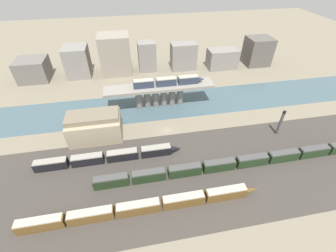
% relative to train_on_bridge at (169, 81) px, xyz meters
% --- Properties ---
extents(ground_plane, '(400.00, 400.00, 0.00)m').
position_rel_train_on_bridge_xyz_m(ground_plane, '(-4.32, -19.29, -12.46)').
color(ground_plane, gray).
extents(railbed_yard, '(280.00, 42.00, 0.01)m').
position_rel_train_on_bridge_xyz_m(railbed_yard, '(-4.32, -43.29, -12.46)').
color(railbed_yard, '#423D38').
rests_on(railbed_yard, ground).
extents(river_water, '(320.00, 23.75, 0.01)m').
position_rel_train_on_bridge_xyz_m(river_water, '(-4.32, 0.00, -12.46)').
color(river_water, '#47606B').
rests_on(river_water, ground).
extents(bridge, '(50.34, 8.72, 10.68)m').
position_rel_train_on_bridge_xyz_m(bridge, '(-4.32, 0.00, -4.99)').
color(bridge, gray).
rests_on(bridge, ground).
extents(train_on_bridge, '(33.01, 3.05, 3.65)m').
position_rel_train_on_bridge_xyz_m(train_on_bridge, '(0.00, 0.00, 0.00)').
color(train_on_bridge, '#2D384C').
rests_on(train_on_bridge, bridge).
extents(train_yard_near, '(70.40, 2.65, 4.09)m').
position_rel_train_on_bridge_xyz_m(train_yard_near, '(-17.74, -54.17, -10.45)').
color(train_yard_near, brown).
rests_on(train_yard_near, ground).
extents(train_yard_mid, '(100.10, 2.72, 4.07)m').
position_rel_train_on_bridge_xyz_m(train_yard_mid, '(16.77, -43.22, -10.46)').
color(train_yard_mid, '#23381E').
rests_on(train_yard_mid, ground).
extents(train_yard_far, '(51.83, 2.89, 3.76)m').
position_rel_train_on_bridge_xyz_m(train_yard_far, '(-27.75, -32.12, -10.62)').
color(train_yard_far, black).
rests_on(train_yard_far, ground).
extents(warehouse_building, '(20.26, 12.60, 11.05)m').
position_rel_train_on_bridge_xyz_m(warehouse_building, '(-32.98, -17.64, -7.21)').
color(warehouse_building, tan).
rests_on(warehouse_building, ground).
extents(signal_tower, '(1.05, 1.05, 11.40)m').
position_rel_train_on_bridge_xyz_m(signal_tower, '(39.90, -29.43, -6.96)').
color(signal_tower, '#4C4C51').
rests_on(signal_tower, ground).
extents(city_block_far_left, '(16.14, 15.17, 11.87)m').
position_rel_train_on_bridge_xyz_m(city_block_far_left, '(-70.44, 39.91, -6.53)').
color(city_block_far_left, slate).
rests_on(city_block_far_left, ground).
extents(city_block_left, '(13.21, 13.75, 16.94)m').
position_rel_train_on_bridge_xyz_m(city_block_left, '(-45.85, 40.64, -3.99)').
color(city_block_left, gray).
rests_on(city_block_left, ground).
extents(city_block_center, '(17.25, 14.73, 22.39)m').
position_rel_train_on_bridge_xyz_m(city_block_center, '(-24.01, 40.33, -1.26)').
color(city_block_center, gray).
rests_on(city_block_center, ground).
extents(city_block_right, '(10.26, 8.94, 17.14)m').
position_rel_train_on_bridge_xyz_m(city_block_right, '(-5.65, 40.74, -3.89)').
color(city_block_right, gray).
rests_on(city_block_right, ground).
extents(city_block_far_right, '(15.13, 8.57, 15.86)m').
position_rel_train_on_bridge_xyz_m(city_block_far_right, '(16.27, 38.15, -4.53)').
color(city_block_far_right, gray).
rests_on(city_block_far_right, ground).
extents(city_block_tall, '(17.94, 10.18, 11.65)m').
position_rel_train_on_bridge_xyz_m(city_block_tall, '(40.33, 35.22, -6.63)').
color(city_block_tall, gray).
rests_on(city_block_tall, ground).
extents(city_block_low, '(14.88, 13.41, 16.64)m').
position_rel_train_on_bridge_xyz_m(city_block_low, '(64.31, 37.01, -4.14)').
color(city_block_low, '#605B56').
rests_on(city_block_low, ground).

